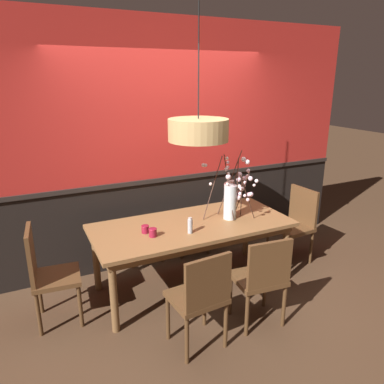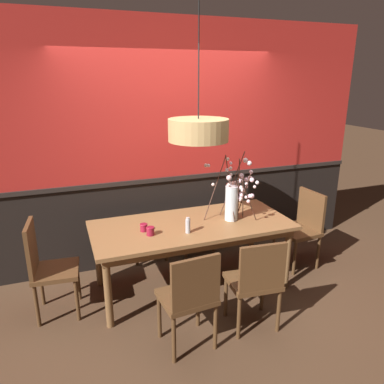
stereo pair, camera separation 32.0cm
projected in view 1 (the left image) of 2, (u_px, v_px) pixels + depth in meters
The scene contains 14 objects.
ground_plane at pixel (192, 285), 4.05m from camera, with size 24.00×24.00×0.00m, color #4C3321.
back_wall at pixel (163, 147), 4.30m from camera, with size 5.12×0.14×2.85m.
dining_table at pixel (192, 230), 3.85m from camera, with size 2.08×0.94×0.74m.
chair_far_side_right at pixel (188, 213), 4.77m from camera, with size 0.45×0.41×0.92m.
chair_near_side_right at pixel (262, 276), 3.27m from camera, with size 0.47×0.43×0.89m.
chair_far_side_left at pixel (141, 219), 4.55m from camera, with size 0.45×0.40×0.91m.
chair_near_side_left at pixel (201, 295), 2.97m from camera, with size 0.47×0.43×0.90m.
chair_head_west_end at pixel (47, 271), 3.30m from camera, with size 0.45×0.45×0.96m.
chair_head_east_end at pixel (296, 221), 4.50m from camera, with size 0.44×0.48×0.92m.
vase_with_blossoms at pixel (232, 197), 3.90m from camera, with size 0.54×0.58×0.72m.
candle_holder_nearer_center at pixel (153, 232), 3.50m from camera, with size 0.08×0.08×0.08m.
candle_holder_nearer_edge at pixel (145, 229), 3.59m from camera, with size 0.08×0.08×0.08m.
condiment_bottle at pixel (190, 226), 3.57m from camera, with size 0.05×0.05×0.16m.
pendant_lamp at pixel (198, 130), 3.54m from camera, with size 0.59×0.59×1.24m.
Camera 1 is at (-1.54, -3.20, 2.21)m, focal length 34.15 mm.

